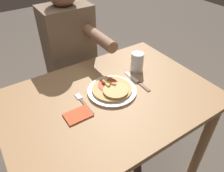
{
  "coord_description": "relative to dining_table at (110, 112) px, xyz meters",
  "views": [
    {
      "loc": [
        -0.47,
        -0.74,
        1.51
      ],
      "look_at": [
        0.03,
        0.03,
        0.78
      ],
      "focal_mm": 35.0,
      "sensor_mm": 36.0,
      "label": 1
    }
  ],
  "objects": [
    {
      "name": "ground_plane",
      "position": [
        0.0,
        0.0,
        -0.62
      ],
      "size": [
        8.0,
        8.0,
        0.0
      ],
      "primitive_type": "plane",
      "color": "brown"
    },
    {
      "name": "dining_table",
      "position": [
        0.0,
        0.0,
        0.0
      ],
      "size": [
        1.12,
        0.79,
        0.74
      ],
      "color": "#9E754C",
      "rests_on": "ground_plane"
    },
    {
      "name": "plate",
      "position": [
        0.03,
        0.03,
        0.12
      ],
      "size": [
        0.27,
        0.27,
        0.01
      ],
      "color": "silver",
      "rests_on": "dining_table"
    },
    {
      "name": "pizza",
      "position": [
        0.03,
        0.03,
        0.14
      ],
      "size": [
        0.22,
        0.22,
        0.04
      ],
      "color": "tan",
      "rests_on": "plate"
    },
    {
      "name": "fork",
      "position": [
        -0.14,
        0.04,
        0.12
      ],
      "size": [
        0.03,
        0.18,
        0.0
      ],
      "color": "brown",
      "rests_on": "dining_table"
    },
    {
      "name": "knife",
      "position": [
        0.21,
        0.02,
        0.12
      ],
      "size": [
        0.02,
        0.22,
        0.0
      ],
      "color": "brown",
      "rests_on": "dining_table"
    },
    {
      "name": "drinking_glass",
      "position": [
        0.28,
        0.12,
        0.18
      ],
      "size": [
        0.08,
        0.08,
        0.12
      ],
      "color": "silver",
      "rests_on": "dining_table"
    },
    {
      "name": "napkin",
      "position": [
        -0.2,
        -0.03,
        0.12
      ],
      "size": [
        0.13,
        0.09,
        0.01
      ],
      "color": "#C6512D",
      "rests_on": "dining_table"
    },
    {
      "name": "person_diner",
      "position": [
        0.04,
        0.57,
        0.1
      ],
      "size": [
        0.33,
        0.52,
        1.24
      ],
      "color": "#2D2D38",
      "rests_on": "ground_plane"
    }
  ]
}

